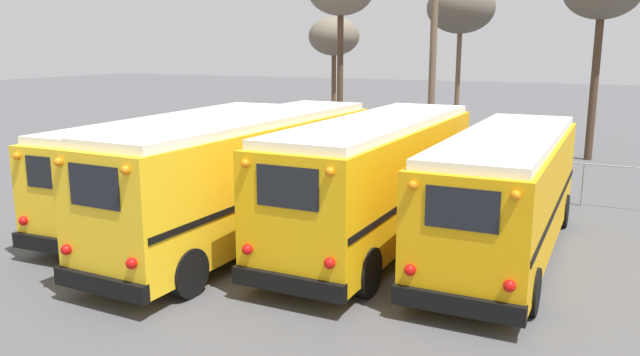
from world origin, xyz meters
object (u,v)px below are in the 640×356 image
school_bus_0 (184,161)px  bare_tree_3 (461,9)px  utility_pole (433,53)px  school_bus_1 (248,174)px  bare_tree_2 (334,37)px  school_bus_2 (378,177)px  school_bus_3 (505,190)px

school_bus_0 → bare_tree_3: bearing=76.9°
school_bus_0 → utility_pole: (4.53, 11.25, 3.15)m
school_bus_1 → bare_tree_2: bearing=107.4°
school_bus_2 → bare_tree_2: bearing=117.7°
utility_pole → bare_tree_3: 6.83m
bare_tree_2 → school_bus_2: bearing=-62.3°
school_bus_2 → bare_tree_2: 19.31m
school_bus_3 → utility_pole: (-4.97, 11.05, 3.14)m
school_bus_0 → bare_tree_3: 18.95m
school_bus_3 → bare_tree_3: bare_tree_3 is taller
utility_pole → bare_tree_3: bearing=93.6°
utility_pole → school_bus_1: bearing=-96.2°
school_bus_0 → bare_tree_2: 17.22m
bare_tree_3 → school_bus_1: bearing=-92.9°
school_bus_2 → bare_tree_2: size_ratio=1.46×
school_bus_3 → utility_pole: utility_pole is taller
school_bus_0 → school_bus_2: school_bus_2 is taller
school_bus_1 → school_bus_2: 3.39m
school_bus_1 → utility_pole: utility_pole is taller
school_bus_2 → bare_tree_3: size_ratio=1.17×
bare_tree_2 → school_bus_0: bearing=-81.5°
utility_pole → bare_tree_3: size_ratio=1.12×
school_bus_1 → utility_pole: (1.37, 12.64, 3.00)m
school_bus_3 → bare_tree_3: (-5.38, 17.52, 5.31)m
school_bus_1 → school_bus_2: (3.17, 1.21, -0.02)m
school_bus_1 → bare_tree_3: size_ratio=1.27×
school_bus_0 → school_bus_3: size_ratio=1.12×
school_bus_1 → bare_tree_3: bare_tree_3 is taller
utility_pole → bare_tree_3: (-0.41, 6.47, 2.17)m
school_bus_0 → school_bus_3: school_bus_3 is taller
school_bus_0 → school_bus_3: bearing=1.2°
school_bus_2 → bare_tree_2: bare_tree_2 is taller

